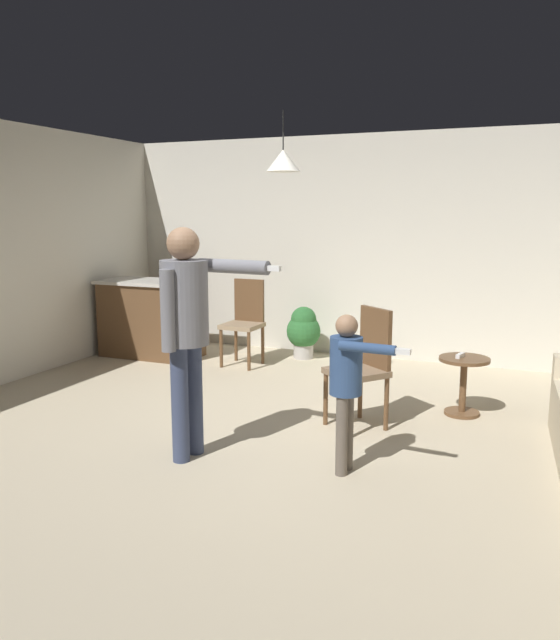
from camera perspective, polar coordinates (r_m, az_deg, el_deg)
ground at (r=4.98m, az=-1.85°, el=-11.05°), size 7.68×7.68×0.00m
wall_back at (r=7.69m, az=8.00°, el=6.62°), size 6.40×0.10×2.70m
kitchen_counter at (r=7.85m, az=-11.74°, el=0.17°), size 1.26×0.66×0.95m
side_table_by_couch at (r=5.73m, az=16.52°, el=-5.22°), size 0.44×0.44×0.52m
person_adult at (r=4.44m, az=-8.58°, el=0.21°), size 0.85×0.49×1.68m
person_child at (r=4.23m, az=6.20°, el=-5.13°), size 0.57×0.35×1.11m
dining_chair_by_counter at (r=7.27m, az=-3.25°, el=0.12°), size 0.43×0.43×1.00m
dining_chair_near_wall at (r=5.20m, az=7.71°, el=-3.94°), size 0.59×0.59×1.00m
potted_plant_corner at (r=7.59m, az=2.18°, el=-0.92°), size 0.42×0.42×0.64m
spare_remote_on_table at (r=5.67m, az=16.25°, el=-3.16°), size 0.07×0.13×0.04m
ceiling_light_pendant at (r=5.91m, az=0.29°, el=14.47°), size 0.32×0.32×0.55m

